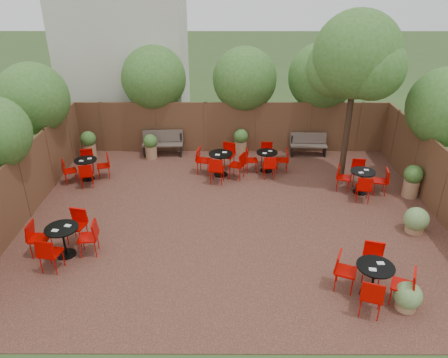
{
  "coord_description": "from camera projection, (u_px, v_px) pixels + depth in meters",
  "views": [
    {
      "loc": [
        -0.24,
        -10.8,
        6.65
      ],
      "look_at": [
        -0.28,
        0.5,
        1.0
      ],
      "focal_mm": 34.37,
      "sensor_mm": 36.0,
      "label": 1
    }
  ],
  "objects": [
    {
      "name": "ground",
      "position": [
        233.0,
        217.0,
        12.63
      ],
      "size": [
        80.0,
        80.0,
        0.0
      ],
      "primitive_type": "plane",
      "color": "#354F23",
      "rests_on": "ground"
    },
    {
      "name": "courtyard_paving",
      "position": [
        233.0,
        217.0,
        12.63
      ],
      "size": [
        12.0,
        10.0,
        0.02
      ],
      "primitive_type": "cube",
      "color": "#3C2018",
      "rests_on": "ground"
    },
    {
      "name": "fence_back",
      "position": [
        231.0,
        127.0,
        16.66
      ],
      "size": [
        12.0,
        0.08,
        2.0
      ],
      "primitive_type": "cube",
      "color": "#53321E",
      "rests_on": "ground"
    },
    {
      "name": "fence_left",
      "position": [
        23.0,
        187.0,
        12.2
      ],
      "size": [
        0.08,
        10.0,
        2.0
      ],
      "primitive_type": "cube",
      "color": "#53321E",
      "rests_on": "ground"
    },
    {
      "name": "fence_right",
      "position": [
        445.0,
        187.0,
        12.17
      ],
      "size": [
        0.08,
        10.0,
        2.0
      ],
      "primitive_type": "cube",
      "color": "#53321E",
      "rests_on": "ground"
    },
    {
      "name": "neighbour_building",
      "position": [
        124.0,
        36.0,
        18.01
      ],
      "size": [
        5.0,
        4.0,
        8.0
      ],
      "primitive_type": "cube",
      "color": "beige",
      "rests_on": "ground"
    },
    {
      "name": "overhang_foliage",
      "position": [
        210.0,
        94.0,
        14.57
      ],
      "size": [
        15.61,
        10.59,
        2.62
      ],
      "color": "#356420",
      "rests_on": "ground"
    },
    {
      "name": "courtyard_tree",
      "position": [
        356.0,
        61.0,
        13.13
      ],
      "size": [
        2.84,
        2.74,
        5.54
      ],
      "rotation": [
        0.0,
        0.0,
        -0.28
      ],
      "color": "black",
      "rests_on": "courtyard_paving"
    },
    {
      "name": "park_bench_left",
      "position": [
        163.0,
        143.0,
        16.55
      ],
      "size": [
        1.56,
        0.56,
        0.95
      ],
      "rotation": [
        0.0,
        0.0,
        0.04
      ],
      "color": "brown",
      "rests_on": "courtyard_paving"
    },
    {
      "name": "park_bench_right",
      "position": [
        308.0,
        144.0,
        16.55
      ],
      "size": [
        1.41,
        0.51,
        0.86
      ],
      "rotation": [
        0.0,
        0.0,
        -0.04
      ],
      "color": "brown",
      "rests_on": "courtyard_paving"
    },
    {
      "name": "bistro_tables",
      "position": [
        226.0,
        193.0,
        12.94
      ],
      "size": [
        10.71,
        8.09,
        0.95
      ],
      "color": "black",
      "rests_on": "courtyard_paving"
    },
    {
      "name": "planters",
      "position": [
        221.0,
        152.0,
        15.52
      ],
      "size": [
        11.65,
        4.01,
        1.07
      ],
      "color": "#9C714E",
      "rests_on": "courtyard_paving"
    },
    {
      "name": "low_shrubs",
      "position": [
        428.0,
        257.0,
        10.33
      ],
      "size": [
        2.27,
        3.62,
        0.73
      ],
      "color": "#9C714E",
      "rests_on": "courtyard_paving"
    }
  ]
}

